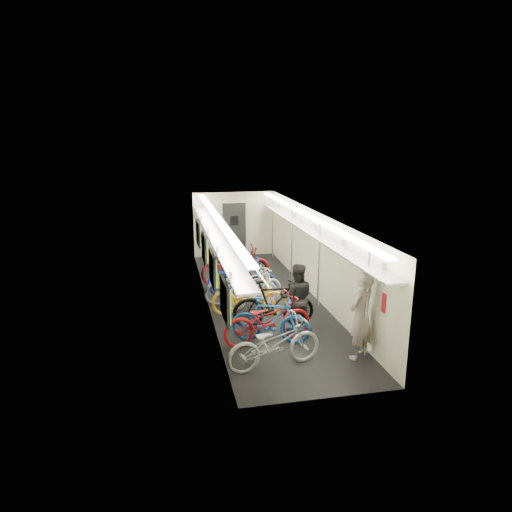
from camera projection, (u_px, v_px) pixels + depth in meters
name	position (u px, v px, depth m)	size (l,w,h in m)	color
train_car_shell	(245.00, 236.00, 12.75)	(10.00, 10.00, 10.00)	black
bicycle_0	(274.00, 343.00, 8.76)	(0.67, 1.93, 1.02)	#A8A7AC
bicycle_1	(271.00, 320.00, 9.83)	(0.49, 1.74, 1.05)	#1C5BAB
bicycle_2	(268.00, 320.00, 9.83)	(0.71, 2.03, 1.07)	#9E1113
bicycle_3	(274.00, 304.00, 10.63)	(0.55, 1.93, 1.16)	black
bicycle_4	(249.00, 296.00, 11.37)	(0.66, 1.89, 0.99)	#F7AA17
bicycle_5	(254.00, 288.00, 11.95)	(0.50, 1.75, 1.05)	silver
bicycle_6	(241.00, 287.00, 12.04)	(0.69, 1.97, 1.03)	#ACABB0
bicycle_7	(242.00, 277.00, 12.63)	(0.55, 1.96, 1.18)	#1C33AC
bicycle_8	(236.00, 265.00, 13.88)	(0.75, 2.16, 1.14)	maroon
bicycle_9	(241.00, 264.00, 14.23)	(0.48, 1.71, 1.03)	black
passenger_near	(361.00, 316.00, 9.06)	(0.66, 0.43, 1.80)	gray
passenger_mid	(296.00, 298.00, 10.36)	(0.78, 0.61, 1.61)	black
backpack	(390.00, 303.00, 8.71)	(0.26, 0.14, 0.38)	#A9101D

